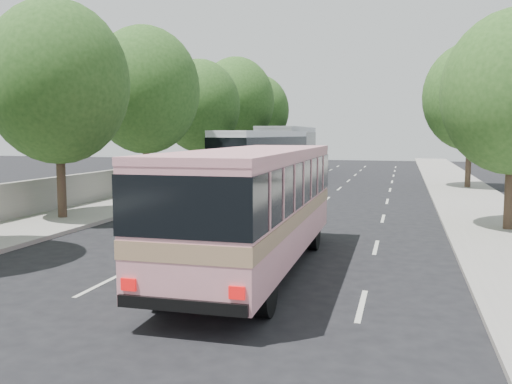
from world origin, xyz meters
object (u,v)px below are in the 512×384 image
(tour_coach_rear, at_px, (289,146))
(tour_coach_front, at_px, (263,152))
(pink_taxi, at_px, (200,222))
(white_pickup, at_px, (233,187))
(pink_bus, at_px, (255,196))

(tour_coach_rear, bearing_deg, tour_coach_front, -90.25)
(pink_taxi, relative_size, tour_coach_rear, 0.30)
(pink_taxi, height_order, tour_coach_rear, tour_coach_rear)
(white_pickup, distance_m, tour_coach_front, 9.50)
(tour_coach_rear, bearing_deg, pink_bus, -81.27)
(pink_taxi, distance_m, white_pickup, 11.24)
(white_pickup, bearing_deg, tour_coach_rear, 93.42)
(pink_bus, xyz_separation_m, tour_coach_front, (-5.80, 23.20, 0.28))
(tour_coach_rear, bearing_deg, white_pickup, -88.62)
(pink_bus, distance_m, tour_coach_front, 23.91)
(tour_coach_front, bearing_deg, tour_coach_rear, 97.47)
(tour_coach_front, bearing_deg, white_pickup, -79.18)
(white_pickup, distance_m, tour_coach_rear, 19.31)
(pink_taxi, height_order, tour_coach_front, tour_coach_front)
(pink_bus, height_order, tour_coach_rear, tour_coach_rear)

